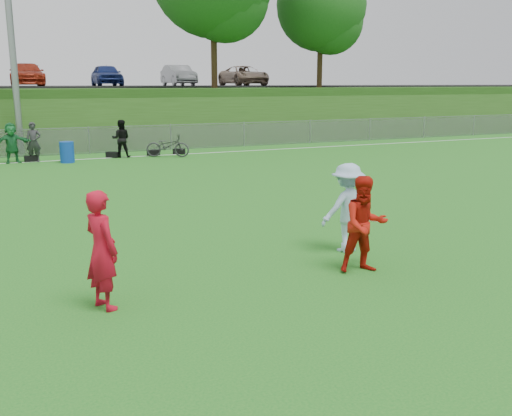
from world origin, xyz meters
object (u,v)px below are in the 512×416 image
player_blue (347,208)px  bicycle (168,146)px  player_red_center (365,225)px  frisbee (376,219)px  recycling_bin (67,152)px  player_red_left (102,250)px

player_blue → bicycle: player_blue is taller
player_red_center → bicycle: size_ratio=0.88×
player_red_center → player_blue: 1.30m
frisbee → bicycle: size_ratio=0.16×
player_blue → recycling_bin: bearing=-82.1°
player_red_left → recycling_bin: bearing=-27.3°
recycling_bin → bicycle: size_ratio=0.45×
recycling_bin → bicycle: bicycle is taller
player_red_center → bicycle: 17.20m
player_blue → bicycle: 15.95m
player_red_left → player_blue: bearing=-101.0°
frisbee → player_red_left: bearing=-179.0°
player_red_left → recycling_bin: 16.97m
player_red_left → recycling_bin: (1.22, 16.92, -0.46)m
player_blue → player_red_center: bearing=65.6°
player_blue → bicycle: size_ratio=0.91×
player_blue → recycling_bin: 16.30m
player_blue → frisbee: 0.98m
player_red_left → bicycle: size_ratio=0.92×
player_red_left → bicycle: bearing=-41.5°
player_red_center → recycling_bin: bearing=111.8°
frisbee → bicycle: 16.93m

